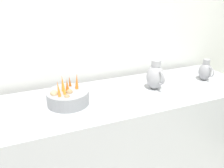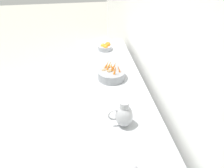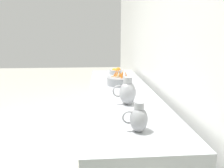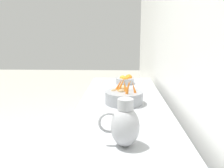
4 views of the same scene
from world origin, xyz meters
The scene contains 5 objects.
tile_wall_left centered at (-1.95, 0.31, 1.50)m, with size 0.10×8.42×3.00m, color white.
prep_counter centered at (-1.48, -0.19, 0.44)m, with size 0.73×2.71×0.88m, color #ADAFB5.
vegetable_colander centered at (-1.49, -0.41, 0.93)m, with size 0.31×0.31×0.23m.
metal_pitcher_tall centered at (-1.48, 0.34, 0.99)m, with size 0.21×0.15×0.25m.
metal_pitcher_short centered at (-1.47, 0.87, 0.97)m, with size 0.17×0.12×0.20m.
Camera 1 is at (0.12, -0.73, 1.71)m, focal length 38.55 mm.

